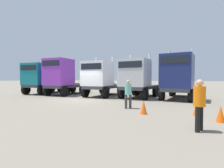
% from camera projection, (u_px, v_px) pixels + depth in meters
% --- Properties ---
extents(ground, '(200.00, 200.00, 0.00)m').
position_uv_depth(ground, '(82.00, 100.00, 14.86)').
color(ground, gray).
extents(semi_truck_teal, '(2.88, 5.95, 4.10)m').
position_uv_depth(semi_truck_teal, '(41.00, 78.00, 20.32)').
color(semi_truck_teal, '#333338').
rests_on(semi_truck_teal, ground).
extents(semi_truck_purple, '(2.56, 5.77, 4.46)m').
position_uv_depth(semi_truck_purple, '(62.00, 77.00, 18.86)').
color(semi_truck_purple, '#333338').
rests_on(semi_truck_purple, ground).
extents(semi_truck_white, '(2.74, 6.11, 4.04)m').
position_uv_depth(semi_truck_white, '(101.00, 78.00, 17.45)').
color(semi_truck_white, '#333338').
rests_on(semi_truck_white, ground).
extents(semi_truck_silver, '(3.13, 5.91, 4.12)m').
position_uv_depth(semi_truck_silver, '(137.00, 78.00, 16.15)').
color(semi_truck_silver, '#333338').
rests_on(semi_truck_silver, ground).
extents(semi_truck_navy, '(3.32, 6.56, 4.39)m').
position_uv_depth(semi_truck_navy, '(178.00, 77.00, 14.90)').
color(semi_truck_navy, '#333338').
rests_on(semi_truck_navy, ground).
extents(visitor_in_hivis, '(0.53, 0.53, 1.83)m').
position_uv_depth(visitor_in_hivis, '(199.00, 101.00, 6.09)').
color(visitor_in_hivis, black).
rests_on(visitor_in_hivis, ground).
extents(visitor_with_camera, '(0.56, 0.56, 1.76)m').
position_uv_depth(visitor_with_camera, '(128.00, 92.00, 10.67)').
color(visitor_with_camera, '#393939').
rests_on(visitor_with_camera, ground).
extents(traffic_cone_near, '(0.36, 0.36, 0.72)m').
position_uv_depth(traffic_cone_near, '(197.00, 108.00, 8.69)').
color(traffic_cone_near, '#F2590C').
rests_on(traffic_cone_near, ground).
extents(traffic_cone_mid, '(0.36, 0.36, 0.71)m').
position_uv_depth(traffic_cone_mid, '(144.00, 107.00, 9.03)').
color(traffic_cone_mid, '#F2590C').
rests_on(traffic_cone_mid, ground).
extents(traffic_cone_far, '(0.36, 0.36, 0.70)m').
position_uv_depth(traffic_cone_far, '(221.00, 114.00, 7.37)').
color(traffic_cone_far, '#F2590C').
rests_on(traffic_cone_far, ground).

